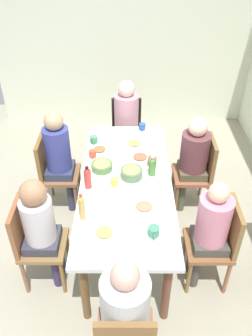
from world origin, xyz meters
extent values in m
plane|color=#9F9A85|center=(0.00, 0.00, 0.00)|extent=(6.23, 6.23, 0.00)
cube|color=silver|center=(-2.66, 0.00, 1.30)|extent=(0.12, 3.96, 2.60)
cube|color=white|center=(0.00, 0.00, 0.75)|extent=(2.03, 0.86, 0.04)
cylinder|color=brown|center=(-0.92, -0.33, 0.36)|extent=(0.07, 0.07, 0.73)
cylinder|color=brown|center=(0.92, -0.33, 0.36)|extent=(0.07, 0.07, 0.73)
cylinder|color=brown|center=(-0.92, 0.33, 0.36)|extent=(0.07, 0.07, 0.73)
cylinder|color=brown|center=(0.92, 0.33, 0.36)|extent=(0.07, 0.07, 0.73)
cube|color=olive|center=(0.51, -0.73, 0.44)|extent=(0.40, 0.40, 0.04)
cylinder|color=olive|center=(0.34, -0.90, 0.21)|extent=(0.04, 0.04, 0.43)
cylinder|color=brown|center=(0.68, -0.90, 0.21)|extent=(0.04, 0.04, 0.43)
cylinder|color=olive|center=(0.34, -0.56, 0.21)|extent=(0.04, 0.04, 0.43)
cylinder|color=olive|center=(0.68, -0.56, 0.21)|extent=(0.04, 0.04, 0.43)
cube|color=brown|center=(0.51, -0.91, 0.68)|extent=(0.38, 0.04, 0.45)
cylinder|color=#342D54|center=(0.43, -0.63, 0.23)|extent=(0.09, 0.09, 0.45)
cylinder|color=#352C52|center=(0.59, -0.63, 0.23)|extent=(0.09, 0.09, 0.45)
cube|color=#363846|center=(0.51, -0.73, 0.50)|extent=(0.30, 0.30, 0.10)
cylinder|color=silver|center=(0.51, -0.73, 0.76)|extent=(0.27, 0.27, 0.41)
sphere|color=#AE7956|center=(0.51, -0.73, 1.06)|extent=(0.22, 0.22, 0.22)
cube|color=black|center=(-1.32, 0.00, 0.44)|extent=(0.40, 0.40, 0.04)
cylinder|color=black|center=(-1.49, 0.17, 0.21)|extent=(0.04, 0.04, 0.43)
cylinder|color=black|center=(-1.49, -0.17, 0.21)|extent=(0.04, 0.04, 0.43)
cylinder|color=black|center=(-1.15, 0.17, 0.21)|extent=(0.04, 0.04, 0.43)
cylinder|color=black|center=(-1.15, -0.17, 0.21)|extent=(0.04, 0.04, 0.43)
cube|color=black|center=(-1.50, 0.00, 0.68)|extent=(0.04, 0.38, 0.45)
cylinder|color=#3D4447|center=(-1.22, 0.08, 0.23)|extent=(0.09, 0.09, 0.45)
cylinder|color=#433D49|center=(-1.22, -0.08, 0.23)|extent=(0.09, 0.09, 0.45)
cube|color=#354239|center=(-1.32, 0.00, 0.50)|extent=(0.30, 0.30, 0.10)
cylinder|color=#D18FA0|center=(-1.32, 0.00, 0.79)|extent=(0.30, 0.30, 0.47)
sphere|color=beige|center=(-1.32, 0.00, 1.11)|extent=(0.20, 0.20, 0.20)
cube|color=brown|center=(-0.51, -0.73, 0.44)|extent=(0.40, 0.40, 0.04)
cylinder|color=olive|center=(-0.68, -0.90, 0.21)|extent=(0.04, 0.04, 0.43)
cylinder|color=#8D6141|center=(-0.34, -0.90, 0.21)|extent=(0.04, 0.04, 0.43)
cylinder|color=olive|center=(-0.68, -0.56, 0.21)|extent=(0.04, 0.04, 0.43)
cylinder|color=brown|center=(-0.34, -0.56, 0.21)|extent=(0.04, 0.04, 0.43)
cube|color=brown|center=(-0.51, -0.91, 0.68)|extent=(0.38, 0.04, 0.45)
cylinder|color=#333A4B|center=(-0.59, -0.63, 0.23)|extent=(0.09, 0.09, 0.45)
cylinder|color=#34344F|center=(-0.43, -0.63, 0.23)|extent=(0.09, 0.09, 0.45)
cube|color=#303952|center=(-0.51, -0.73, 0.50)|extent=(0.30, 0.30, 0.10)
cylinder|color=#3A4293|center=(-0.51, -0.73, 0.79)|extent=(0.27, 0.27, 0.49)
sphere|color=tan|center=(-0.51, -0.73, 1.13)|extent=(0.20, 0.20, 0.20)
cube|color=brown|center=(0.51, 0.73, 0.44)|extent=(0.40, 0.40, 0.04)
cylinder|color=#96593B|center=(0.68, 0.90, 0.21)|extent=(0.04, 0.04, 0.43)
cylinder|color=olive|center=(0.34, 0.90, 0.21)|extent=(0.04, 0.04, 0.43)
cylinder|color=olive|center=(0.68, 0.56, 0.21)|extent=(0.04, 0.04, 0.43)
cylinder|color=#90613F|center=(0.34, 0.56, 0.21)|extent=(0.04, 0.04, 0.43)
cube|color=olive|center=(0.51, 0.91, 0.68)|extent=(0.38, 0.04, 0.45)
cylinder|color=#454040|center=(0.59, 0.63, 0.23)|extent=(0.09, 0.09, 0.45)
cylinder|color=#43373B|center=(0.43, 0.63, 0.23)|extent=(0.09, 0.09, 0.45)
cube|color=#46443F|center=(0.51, 0.73, 0.50)|extent=(0.30, 0.30, 0.10)
cylinder|color=pink|center=(0.51, 0.73, 0.77)|extent=(0.28, 0.28, 0.43)
sphere|color=beige|center=(0.51, 0.73, 1.06)|extent=(0.17, 0.17, 0.17)
cube|color=#95593F|center=(-0.51, 0.73, 0.44)|extent=(0.40, 0.40, 0.04)
cylinder|color=olive|center=(-0.34, 0.90, 0.21)|extent=(0.04, 0.04, 0.43)
cylinder|color=#8E5A39|center=(-0.68, 0.90, 0.21)|extent=(0.04, 0.04, 0.43)
cylinder|color=brown|center=(-0.34, 0.56, 0.21)|extent=(0.04, 0.04, 0.43)
cylinder|color=olive|center=(-0.68, 0.56, 0.21)|extent=(0.04, 0.04, 0.43)
cube|color=brown|center=(-0.51, 0.91, 0.68)|extent=(0.38, 0.04, 0.45)
cylinder|color=#4F543F|center=(-0.43, 0.63, 0.23)|extent=(0.09, 0.09, 0.45)
cylinder|color=brown|center=(-0.59, 0.63, 0.23)|extent=(0.09, 0.09, 0.45)
cube|color=brown|center=(-0.51, 0.73, 0.50)|extent=(0.30, 0.30, 0.10)
cylinder|color=brown|center=(-0.51, 0.73, 0.76)|extent=(0.30, 0.30, 0.42)
sphere|color=beige|center=(-0.51, 0.73, 1.06)|extent=(0.20, 0.20, 0.20)
cube|color=#90573F|center=(1.32, 0.00, 0.44)|extent=(0.40, 0.40, 0.04)
cylinder|color=brown|center=(1.15, -0.17, 0.21)|extent=(0.04, 0.04, 0.43)
cylinder|color=olive|center=(1.15, 0.17, 0.21)|extent=(0.04, 0.04, 0.43)
cylinder|color=brown|center=(1.22, -0.08, 0.23)|extent=(0.09, 0.09, 0.45)
cylinder|color=brown|center=(1.22, 0.08, 0.23)|extent=(0.09, 0.09, 0.45)
cube|color=#52493F|center=(1.32, 0.00, 0.50)|extent=(0.30, 0.30, 0.10)
cylinder|color=silver|center=(1.32, 0.00, 0.79)|extent=(0.32, 0.32, 0.49)
sphere|color=beige|center=(1.32, 0.00, 1.12)|extent=(0.18, 0.18, 0.18)
cylinder|color=white|center=(-0.62, 0.09, 0.78)|extent=(0.25, 0.25, 0.01)
ellipsoid|color=tan|center=(-0.62, 0.09, 0.80)|extent=(0.14, 0.14, 0.02)
cylinder|color=silver|center=(0.38, 0.16, 0.78)|extent=(0.25, 0.25, 0.01)
ellipsoid|color=#D17D5A|center=(0.38, 0.16, 0.80)|extent=(0.14, 0.14, 0.02)
cylinder|color=silver|center=(0.68, -0.17, 0.78)|extent=(0.24, 0.24, 0.01)
ellipsoid|color=tan|center=(0.68, -0.17, 0.80)|extent=(0.13, 0.13, 0.02)
cylinder|color=silver|center=(-0.50, -0.28, 0.78)|extent=(0.23, 0.23, 0.01)
ellipsoid|color=#A36539|center=(-0.50, -0.28, 0.80)|extent=(0.13, 0.13, 0.02)
cylinder|color=silver|center=(-0.36, 0.14, 0.78)|extent=(0.26, 0.26, 0.01)
ellipsoid|color=#9D5D40|center=(-0.36, 0.14, 0.80)|extent=(0.14, 0.14, 0.02)
cylinder|color=#567852|center=(-0.06, 0.05, 0.81)|extent=(0.21, 0.21, 0.09)
ellipsoid|color=#C2BC5E|center=(-0.06, 0.05, 0.86)|extent=(0.17, 0.17, 0.04)
cylinder|color=#517843|center=(-0.18, -0.24, 0.80)|extent=(0.21, 0.21, 0.07)
ellipsoid|color=tan|center=(-0.18, -0.24, 0.84)|extent=(0.17, 0.17, 0.04)
cylinder|color=white|center=(-0.76, -0.11, 0.81)|extent=(0.08, 0.08, 0.07)
torus|color=white|center=(-0.71, -0.11, 0.81)|extent=(0.05, 0.01, 0.05)
cylinder|color=#EAC050|center=(0.06, -0.11, 0.81)|extent=(0.07, 0.07, 0.07)
torus|color=#E1C648|center=(0.11, -0.11, 0.81)|extent=(0.05, 0.01, 0.05)
cylinder|color=#478C5F|center=(-0.67, -0.35, 0.81)|extent=(0.08, 0.08, 0.08)
torus|color=#449068|center=(-0.61, -0.35, 0.81)|extent=(0.05, 0.01, 0.05)
cylinder|color=#2C589C|center=(-0.95, 0.18, 0.81)|extent=(0.08, 0.08, 0.07)
torus|color=#2F539D|center=(-0.90, 0.18, 0.81)|extent=(0.05, 0.01, 0.05)
cylinder|color=white|center=(0.50, -0.01, 0.82)|extent=(0.08, 0.08, 0.09)
torus|color=white|center=(0.55, -0.01, 0.82)|extent=(0.05, 0.01, 0.05)
cylinder|color=#C85038|center=(-0.24, 0.26, 0.82)|extent=(0.09, 0.09, 0.10)
torus|color=#C55633|center=(-0.19, 0.26, 0.82)|extent=(0.05, 0.01, 0.05)
cylinder|color=#D14D33|center=(-0.39, -0.35, 0.81)|extent=(0.07, 0.07, 0.08)
torus|color=#D04D42|center=(-0.35, -0.35, 0.81)|extent=(0.05, 0.01, 0.05)
cylinder|color=#418669|center=(0.68, 0.22, 0.81)|extent=(0.09, 0.09, 0.08)
torus|color=#408358|center=(0.74, 0.22, 0.81)|extent=(0.05, 0.01, 0.05)
cylinder|color=red|center=(0.10, -0.35, 0.87)|extent=(0.07, 0.07, 0.19)
cone|color=red|center=(0.10, -0.35, 0.98)|extent=(0.06, 0.06, 0.03)
cylinder|color=black|center=(0.10, -0.35, 1.00)|extent=(0.03, 0.03, 0.01)
cylinder|color=tan|center=(0.50, -0.36, 0.88)|extent=(0.05, 0.05, 0.22)
cone|color=gold|center=(0.50, -0.36, 1.00)|extent=(0.05, 0.05, 0.03)
cylinder|color=red|center=(0.50, -0.36, 1.02)|extent=(0.03, 0.03, 0.01)
cylinder|color=#448037|center=(-0.10, 0.25, 0.86)|extent=(0.07, 0.07, 0.17)
cone|color=#497939|center=(-0.10, 0.25, 0.96)|extent=(0.06, 0.06, 0.03)
cylinder|color=white|center=(-0.10, 0.25, 0.98)|extent=(0.03, 0.03, 0.01)
camera|label=1|loc=(2.58, 0.01, 2.86)|focal=37.46mm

